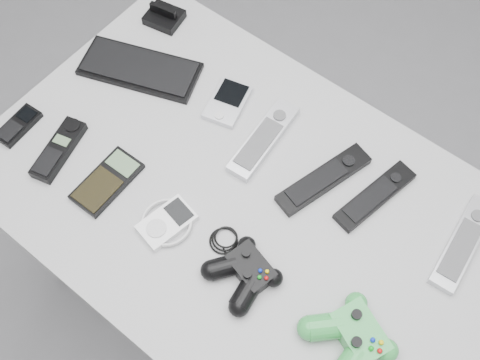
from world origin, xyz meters
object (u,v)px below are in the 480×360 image
Objects in this scene: remote_black_a at (324,179)px; mp3_player at (167,222)px; pda_keyboard at (140,68)px; mobile_phone at (18,125)px; calculator at (107,181)px; controller_green at (352,337)px; remote_silver_a at (264,138)px; cordless_handset at (59,149)px; remote_black_b at (375,196)px; pda at (227,102)px; controller_black at (245,272)px; desk at (246,211)px; remote_silver_b at (463,243)px.

mp3_player is (-0.19, -0.28, -0.00)m from remote_black_a.
pda_keyboard is 2.47× the size of mp3_player.
mp3_player is (0.41, 0.03, 0.00)m from mobile_phone.
mobile_phone is 0.25m from calculator.
remote_black_a is 0.68m from mobile_phone.
calculator is 0.96× the size of controller_green.
pda_keyboard is 1.25× the size of remote_black_a.
remote_silver_a is at bearing -16.24° from pda_keyboard.
remote_black_b is at bearing 14.22° from cordless_handset.
cordless_handset is at bearing -152.68° from controller_green.
calculator is (0.13, 0.01, -0.00)m from cordless_handset.
cordless_handset reaches higher than remote_black_b.
mobile_phone is at bearing -136.92° from remote_black_a.
pda_keyboard is at bearing 118.49° from calculator.
pda and remote_black_b have the same top height.
pda reaches higher than calculator.
remote_black_b is at bearing -14.89° from pda_keyboard.
remote_black_b is 0.32m from controller_black.
controller_green is (0.71, 0.05, 0.01)m from cordless_handset.
remote_black_a is at bearing 66.27° from mp3_player.
desk is 0.54m from mobile_phone.
pda is 0.39m from remote_black_b.
remote_black_b is 0.91× the size of remote_silver_b.
pda_keyboard is at bearing -161.09° from remote_black_a.
controller_black is (-0.00, -0.26, 0.01)m from remote_black_a.
pda_keyboard is 1.27× the size of remote_silver_b.
cordless_handset is at bearing -165.65° from mp3_player.
remote_silver_a is 1.92× the size of mp3_player.
pda_keyboard is 0.80m from remote_silver_b.
pda is 1.12× the size of mobile_phone.
remote_silver_a is 0.31m from controller_black.
remote_black_a reaches higher than pda.
desk is at bearing 14.99° from mobile_phone.
remote_silver_a is 0.54m from mobile_phone.
remote_black_a and remote_silver_b have the same top height.
controller_black is 0.23m from controller_green.
mobile_phone is at bearing -148.80° from pda.
desk is at bearing -129.79° from remote_black_b.
mobile_phone is (-0.32, -0.33, -0.00)m from pda.
pda_keyboard is 1.81× the size of calculator.
remote_silver_b is 2.07× the size of mobile_phone.
remote_silver_b is at bearing 44.98° from mp3_player.
remote_silver_b is at bearing 9.07° from cordless_handset.
cordless_handset is at bearing -162.42° from controller_black.
mobile_phone is 0.83m from controller_green.
cordless_handset is 0.13m from calculator.
remote_black_a is at bearing 37.46° from calculator.
remote_silver_a is 0.46m from remote_silver_b.
remote_black_b is 1.25× the size of controller_green.
controller_green is at bearing -54.67° from remote_black_b.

